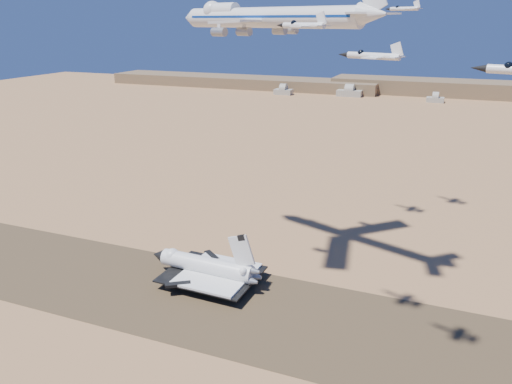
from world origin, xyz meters
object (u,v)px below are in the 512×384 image
at_px(shuttle, 206,267).
at_px(carrier_747, 262,17).
at_px(chase_jet_a, 302,25).
at_px(chase_jet_f, 404,9).
at_px(crew_a, 218,296).
at_px(chase_jet_e, 350,17).
at_px(chase_jet_b, 372,56).
at_px(crew_b, 226,290).
at_px(crew_c, 219,288).

xyz_separation_m(shuttle, carrier_747, (12.05, 22.60, 83.42)).
height_order(chase_jet_a, chase_jet_f, chase_jet_f).
relative_size(shuttle, crew_a, 25.00).
xyz_separation_m(chase_jet_e, chase_jet_f, (18.05, 19.18, 3.32)).
bearing_deg(chase_jet_b, crew_a, 172.30).
height_order(crew_b, chase_jet_b, chase_jet_b).
bearing_deg(crew_c, chase_jet_b, 169.84).
xyz_separation_m(crew_a, chase_jet_f, (41.30, 94.68, 91.80)).
bearing_deg(chase_jet_a, chase_jet_e, 118.46).
height_order(crew_b, chase_jet_e, chase_jet_e).
height_order(crew_b, chase_jet_f, chase_jet_f).
distance_m(crew_a, crew_c, 4.81).
relative_size(carrier_747, chase_jet_b, 5.67).
relative_size(crew_c, chase_jet_b, 0.13).
xyz_separation_m(shuttle, chase_jet_e, (32.22, 66.76, 83.74)).
distance_m(carrier_747, chase_jet_b, 72.15).
relative_size(crew_b, chase_jet_a, 0.13).
height_order(crew_a, chase_jet_a, chase_jet_a).
bearing_deg(chase_jet_a, chase_jet_f, 107.98).
bearing_deg(chase_jet_f, crew_b, -87.10).
xyz_separation_m(carrier_747, chase_jet_e, (20.17, 44.16, 0.33)).
distance_m(shuttle, crew_c, 9.50).
height_order(crew_b, crew_c, crew_b).
bearing_deg(chase_jet_b, shuttle, 168.94).
height_order(chase_jet_a, chase_jet_e, chase_jet_e).
bearing_deg(crew_a, carrier_747, -5.99).
relative_size(carrier_747, chase_jet_f, 5.15).
xyz_separation_m(crew_a, crew_b, (0.61, 4.53, 0.11)).
height_order(carrier_747, chase_jet_e, carrier_747).
relative_size(carrier_747, chase_jet_e, 5.26).
height_order(carrier_747, chase_jet_b, carrier_747).
bearing_deg(chase_jet_b, crew_c, 169.20).
xyz_separation_m(shuttle, chase_jet_a, (39.08, -20.68, 81.41)).
xyz_separation_m(carrier_747, crew_b, (-2.47, -26.81, -88.04)).
distance_m(crew_a, crew_b, 4.57).
height_order(shuttle, crew_c, shuttle).
bearing_deg(shuttle, crew_a, -42.11).
bearing_deg(shuttle, crew_c, -29.17).
xyz_separation_m(crew_c, chase_jet_a, (31.99, -16.36, 86.04)).
bearing_deg(chase_jet_a, chase_jet_b, -8.82).
height_order(shuttle, chase_jet_f, chase_jet_f).
distance_m(crew_b, chase_jet_e, 115.58).
height_order(crew_c, chase_jet_f, chase_jet_f).
relative_size(chase_jet_a, chase_jet_f, 0.94).
distance_m(carrier_747, crew_b, 92.06).
xyz_separation_m(carrier_747, crew_c, (-4.96, -26.91, -88.05)).
xyz_separation_m(chase_jet_a, chase_jet_e, (-6.86, 87.44, 2.33)).
bearing_deg(crew_c, chase_jet_e, -90.36).
distance_m(shuttle, crew_b, 11.44).
distance_m(crew_c, chase_jet_a, 93.24).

